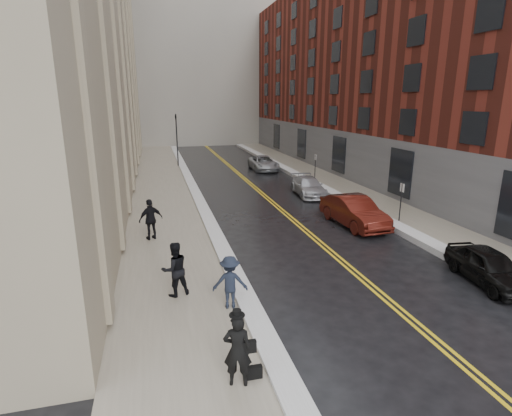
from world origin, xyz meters
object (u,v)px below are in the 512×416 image
car_black (489,267)px  car_silver_near (308,186)px  pedestrian_c (151,219)px  car_maroon (354,211)px  car_silver_far (263,163)px  pedestrian_a (175,269)px  pedestrian_main (237,350)px  pedestrian_b (230,282)px

car_black → car_silver_near: (-1.26, 14.74, -0.01)m
car_black → pedestrian_c: (-12.01, 7.58, 0.48)m
car_maroon → car_silver_far: car_maroon is taller
car_silver_near → pedestrian_a: size_ratio=2.31×
pedestrian_main → pedestrian_a: size_ratio=0.95×
car_maroon → car_silver_far: 17.97m
pedestrian_main → pedestrian_c: 10.98m
car_black → car_silver_far: (-1.60, 25.53, 0.02)m
car_silver_far → pedestrian_b: size_ratio=2.81×
car_black → pedestrian_main: pedestrian_main is taller
pedestrian_b → pedestrian_c: 7.63m
car_silver_near → car_silver_far: size_ratio=0.90×
car_black → pedestrian_b: (-9.60, 0.34, 0.36)m
car_silver_far → pedestrian_main: bearing=-105.2°
car_maroon → car_silver_far: size_ratio=0.99×
car_black → car_silver_far: 25.58m
pedestrian_b → pedestrian_main: bearing=93.3°
car_black → car_maroon: (-1.51, 7.55, 0.14)m
pedestrian_main → car_black: bearing=-147.4°
car_maroon → pedestrian_a: (-9.73, -5.96, 0.30)m
car_silver_near → pedestrian_c: 12.92m
car_maroon → car_black: bearing=-82.6°
pedestrian_c → car_maroon: bearing=158.5°
car_black → pedestrian_c: pedestrian_c is taller
pedestrian_a → car_silver_far: bearing=-129.1°
car_silver_far → pedestrian_main: (-8.50, -28.76, 0.37)m
car_black → car_maroon: bearing=109.0°
car_maroon → car_silver_near: bearing=84.1°
car_silver_near → car_silver_far: bearing=96.8°
car_silver_far → car_silver_near: bearing=-86.9°
car_black → pedestrian_b: size_ratio=2.21×
car_black → car_silver_far: bearing=101.3°
car_black → car_silver_far: size_ratio=0.79×
pedestrian_main → pedestrian_a: bearing=-61.9°
car_maroon → pedestrian_c: 10.50m
pedestrian_main → pedestrian_b: bearing=-83.1°
car_black → pedestrian_a: size_ratio=2.01×
car_silver_far → pedestrian_c: (-10.41, -17.95, 0.45)m
car_black → car_maroon: car_maroon is taller
car_maroon → pedestrian_b: bearing=-142.2°
pedestrian_b → pedestrian_c: (-2.41, 7.24, 0.11)m
car_silver_near → pedestrian_a: bearing=-122.2°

